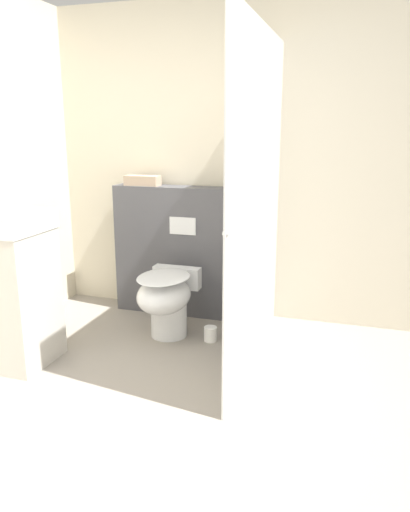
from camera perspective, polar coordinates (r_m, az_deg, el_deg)
ground_plane at (r=2.71m, az=-13.16°, el=-20.51°), size 12.00×12.00×0.00m
wall_back at (r=4.13m, az=0.49°, el=10.51°), size 8.00×0.06×2.50m
partition_panel at (r=4.14m, az=-2.05°, el=0.51°), size 1.23×0.21×1.07m
shower_glass at (r=3.21m, az=5.98°, el=6.05°), size 0.04×1.60×2.15m
toilet at (r=3.72m, az=-4.42°, el=-4.89°), size 0.38×0.57×0.50m
sink_vanity at (r=3.54m, az=-21.78°, el=-3.44°), size 0.57×0.47×1.16m
hair_drier at (r=3.92m, az=4.76°, el=9.07°), size 0.19×0.06×0.13m
folded_towel at (r=4.16m, az=-7.15°, el=8.56°), size 0.29×0.12×0.08m
spare_toilet_roll at (r=3.74m, az=0.62°, el=-8.89°), size 0.10×0.10×0.11m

